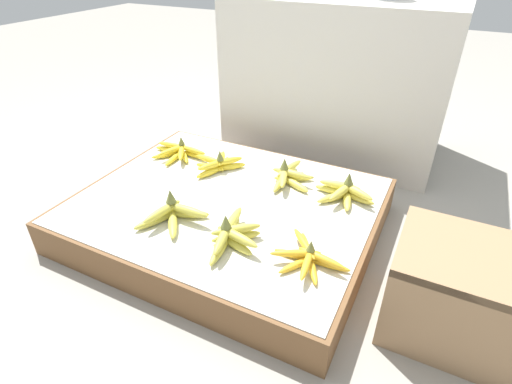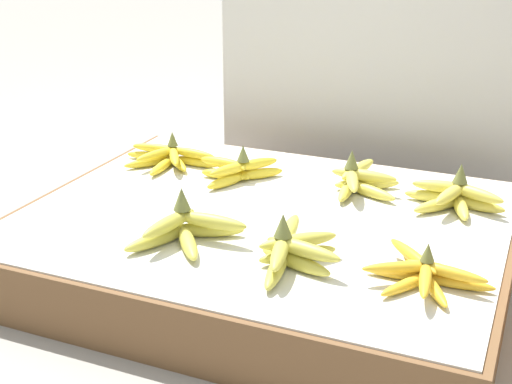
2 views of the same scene
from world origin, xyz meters
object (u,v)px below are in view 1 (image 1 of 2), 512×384
Objects in this scene: banana_bunch_front_midleft at (173,214)px; banana_bunch_middle_left at (179,152)px; banana_bunch_middle_midleft at (218,164)px; banana_bunch_front_right at (308,257)px; banana_bunch_middle_midright at (288,176)px; banana_bunch_middle_right at (344,192)px; banana_bunch_front_midright at (231,235)px; wooden_crate at (457,293)px.

banana_bunch_middle_left is at bearing 123.78° from banana_bunch_front_midleft.
banana_bunch_middle_midleft is (-0.06, 0.39, -0.00)m from banana_bunch_front_midleft.
banana_bunch_middle_midright reaches higher than banana_bunch_front_right.
banana_bunch_middle_left is 1.18× the size of banana_bunch_middle_right.
banana_bunch_front_midright is 1.25× the size of banana_bunch_middle_midleft.
banana_bunch_front_midleft is 0.40m from banana_bunch_middle_midleft.
banana_bunch_middle_midright is at bearing 59.66° from banana_bunch_front_midleft.
banana_bunch_front_right is 0.40m from banana_bunch_middle_right.
banana_bunch_middle_midright reaches higher than banana_bunch_middle_midleft.
banana_bunch_front_right is 0.48m from banana_bunch_middle_midright.
banana_bunch_middle_left is at bearing 164.42° from wooden_crate.
banana_bunch_front_right is 0.67m from banana_bunch_middle_midleft.
banana_bunch_front_midright is at bearing -121.14° from banana_bunch_middle_right.
banana_bunch_middle_right is at bearing -4.96° from banana_bunch_middle_midright.
banana_bunch_front_midleft is 0.49m from banana_bunch_front_right.
banana_bunch_front_midleft is 0.50m from banana_bunch_middle_midright.
banana_bunch_front_midleft is at bearing -140.00° from banana_bunch_middle_right.
banana_bunch_front_midright is (0.24, -0.01, -0.00)m from banana_bunch_front_midleft.
wooden_crate is 1.24m from banana_bunch_middle_left.
banana_bunch_front_midright is at bearing -39.47° from banana_bunch_middle_left.
banana_bunch_front_midleft is at bearing -120.34° from banana_bunch_middle_midright.
banana_bunch_front_right is at bearing 1.79° from banana_bunch_front_midleft.
banana_bunch_front_midright reaches higher than banana_bunch_middle_left.
banana_bunch_middle_midleft is at bearing -178.16° from banana_bunch_middle_right.
banana_bunch_front_midleft is at bearing -178.21° from banana_bunch_front_right.
banana_bunch_front_right is (0.26, 0.02, -0.01)m from banana_bunch_front_midright.
banana_bunch_middle_midright is at bearing 119.82° from banana_bunch_front_right.
banana_bunch_middle_right is (0.49, 0.41, -0.00)m from banana_bunch_front_midleft.
wooden_crate is 1.61× the size of banana_bunch_front_midleft.
banana_bunch_middle_midleft is 0.90× the size of banana_bunch_middle_midright.
banana_bunch_middle_midright is at bearing 175.04° from banana_bunch_middle_right.
banana_bunch_front_midright is at bearing -92.09° from banana_bunch_middle_midright.
banana_bunch_middle_left is (-0.28, 0.42, -0.01)m from banana_bunch_front_midleft.
banana_bunch_middle_left is (-0.52, 0.42, -0.01)m from banana_bunch_front_midright.
banana_bunch_middle_left is at bearing -178.17° from banana_bunch_middle_midright.
banana_bunch_front_midleft reaches higher than banana_bunch_middle_right.
banana_bunch_middle_midleft is (0.22, -0.02, 0.00)m from banana_bunch_middle_left.
banana_bunch_middle_midleft reaches higher than banana_bunch_front_right.
banana_bunch_middle_midleft is at bearing -172.98° from banana_bunch_middle_midright.
wooden_crate is 1.31× the size of banana_bunch_front_midright.
banana_bunch_middle_midleft is 0.31m from banana_bunch_middle_midright.
banana_bunch_middle_midleft is at bearing 145.44° from banana_bunch_front_right.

